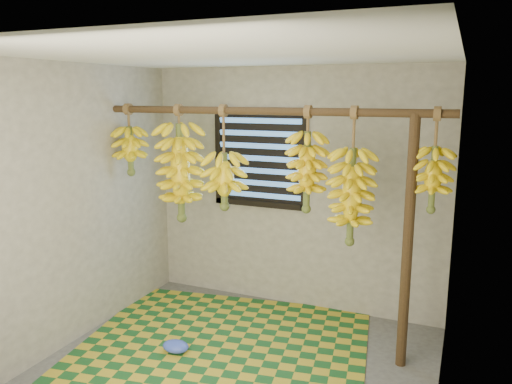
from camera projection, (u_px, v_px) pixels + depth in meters
The scene contains 16 objects.
floor at pixel (228, 377), 3.84m from camera, with size 3.00×3.00×0.01m, color #494949.
ceiling at pixel (224, 54), 3.38m from camera, with size 3.00×3.00×0.01m, color silver.
wall_back at pixel (294, 190), 4.97m from camera, with size 3.00×0.01×2.40m, color gray.
wall_left at pixel (66, 208), 4.19m from camera, with size 0.01×3.00×2.40m, color gray.
wall_right at pixel (448, 251), 3.03m from camera, with size 0.01×3.00×2.40m, color gray.
window at pixel (260, 158), 5.02m from camera, with size 1.00×0.04×1.00m.
hanging_pole at pixel (263, 111), 4.09m from camera, with size 0.06×0.06×3.00m, color #452E19.
support_post at pixel (408, 245), 3.82m from camera, with size 0.08×0.08×2.00m, color #452E19.
woven_mat at pixel (225, 342), 4.36m from camera, with size 2.41×1.93×0.01m, color #164C1F.
plastic_bag at pixel (176, 346), 4.18m from camera, with size 0.23×0.17×0.10m, color blue.
banana_bunch_a at pixel (130, 150), 4.68m from camera, with size 0.32×0.32×0.66m.
banana_bunch_b at pixel (180, 172), 4.51m from camera, with size 0.41×0.41×1.05m.
banana_bunch_c at pixel (224, 181), 4.34m from camera, with size 0.38×0.38×0.90m.
banana_bunch_d at pixel (307, 172), 4.03m from camera, with size 0.31×0.31×0.86m.
banana_bunch_e at pixel (351, 197), 3.92m from camera, with size 0.37×0.37×1.09m.
banana_bunch_f at pixel (433, 179), 3.66m from camera, with size 0.28×0.28×0.78m.
Camera 1 is at (1.57, -3.13, 2.14)m, focal length 35.00 mm.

